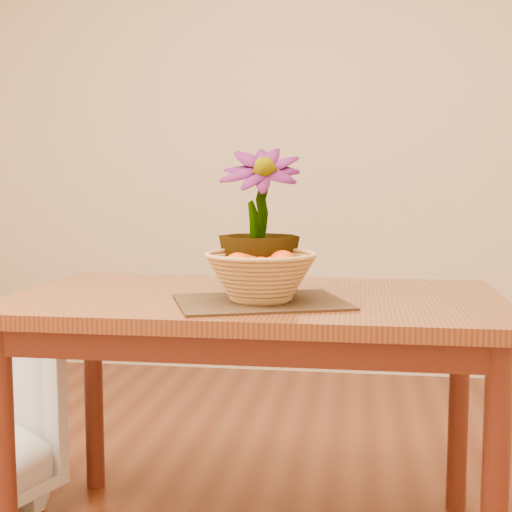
# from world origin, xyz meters

# --- Properties ---
(wall_back) EXTENTS (4.00, 0.02, 2.70)m
(wall_back) POSITION_xyz_m (0.00, 2.25, 1.35)
(wall_back) COLOR beige
(wall_back) RESTS_ON floor
(table) EXTENTS (1.40, 0.80, 0.75)m
(table) POSITION_xyz_m (0.00, 0.30, 0.66)
(table) COLOR brown
(table) RESTS_ON floor
(placemat) EXTENTS (0.53, 0.46, 0.01)m
(placemat) POSITION_xyz_m (0.03, 0.16, 0.75)
(placemat) COLOR #3C2816
(placemat) RESTS_ON table
(wicker_basket) EXTENTS (0.30, 0.30, 0.12)m
(wicker_basket) POSITION_xyz_m (0.03, 0.16, 0.82)
(wicker_basket) COLOR tan
(wicker_basket) RESTS_ON placemat
(orange_pile) EXTENTS (0.19, 0.18, 0.08)m
(orange_pile) POSITION_xyz_m (0.03, 0.16, 0.85)
(orange_pile) COLOR #FA3404
(orange_pile) RESTS_ON wicker_basket
(potted_plant) EXTENTS (0.25, 0.25, 0.42)m
(potted_plant) POSITION_xyz_m (0.01, 0.30, 0.96)
(potted_plant) COLOR #1C4112
(potted_plant) RESTS_ON table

